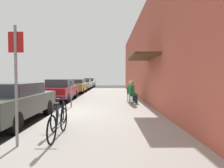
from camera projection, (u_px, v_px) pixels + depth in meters
ground_plane at (53, 116)px, 7.71m from camera, size 60.00×60.00×0.00m
sidewalk_slab at (107, 107)px, 9.72m from camera, size 4.50×32.00×0.12m
building_facade at (153, 50)px, 9.63m from camera, size 1.40×32.00×6.09m
parked_car_0 at (12, 102)px, 6.63m from camera, size 1.80×4.40×1.41m
parked_car_1 at (60, 90)px, 12.91m from camera, size 1.80×4.40×1.48m
parked_car_2 at (77, 86)px, 19.23m from camera, size 1.80×4.40×1.41m
parked_car_3 at (84, 84)px, 24.86m from camera, size 1.80×4.40×1.37m
parked_car_4 at (89, 83)px, 30.24m from camera, size 1.80×4.40×1.47m
parking_meter at (71, 92)px, 9.25m from camera, size 0.12×0.10×1.32m
street_sign at (16, 76)px, 3.96m from camera, size 0.32×0.06×2.60m
bicycle_0 at (60, 115)px, 5.58m from camera, size 0.46×1.71×0.90m
bicycle_1 at (59, 123)px, 4.64m from camera, size 0.46×1.71×0.90m
cafe_chair_0 at (132, 94)px, 10.74m from camera, size 0.52×0.52×0.87m
seated_patron_0 at (133, 91)px, 10.75m from camera, size 0.48×0.43×1.29m
cafe_chair_1 at (130, 93)px, 11.70m from camera, size 0.56×0.56×0.87m
seated_patron_1 at (131, 90)px, 11.71m from camera, size 0.51×0.47×1.29m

